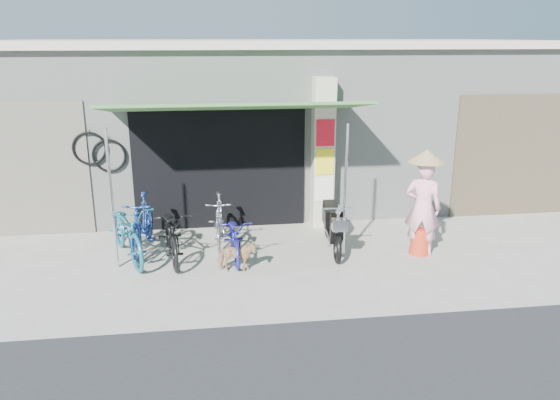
{
  "coord_description": "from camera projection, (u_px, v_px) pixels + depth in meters",
  "views": [
    {
      "loc": [
        -1.39,
        -8.04,
        3.74
      ],
      "look_at": [
        -0.2,
        1.0,
        1.0
      ],
      "focal_mm": 35.0,
      "sensor_mm": 36.0,
      "label": 1
    }
  ],
  "objects": [
    {
      "name": "neighbour_left",
      "position": [
        19.0,
        171.0,
        10.34
      ],
      "size": [
        2.6,
        0.06,
        2.6
      ],
      "primitive_type": "cube",
      "color": "#6B665B",
      "rests_on": "ground"
    },
    {
      "name": "neighbour_right",
      "position": [
        512.0,
        156.0,
        11.6
      ],
      "size": [
        2.6,
        0.06,
        2.6
      ],
      "primitive_type": "cube",
      "color": "brown",
      "rests_on": "ground"
    },
    {
      "name": "bike_teal",
      "position": [
        127.0,
        231.0,
        9.44
      ],
      "size": [
        1.35,
        2.07,
        1.03
      ],
      "primitive_type": "imported",
      "rotation": [
        0.0,
        0.0,
        0.37
      ],
      "color": "#1C677E",
      "rests_on": "ground"
    },
    {
      "name": "bike_navy",
      "position": [
        235.0,
        237.0,
        9.49
      ],
      "size": [
        0.57,
        1.52,
        0.79
      ],
      "primitive_type": "imported",
      "rotation": [
        0.0,
        0.0,
        0.03
      ],
      "color": "#202294",
      "rests_on": "ground"
    },
    {
      "name": "bike_silver",
      "position": [
        219.0,
        221.0,
        10.06
      ],
      "size": [
        0.53,
        1.62,
        0.96
      ],
      "primitive_type": "imported",
      "rotation": [
        0.0,
        0.0,
        -0.05
      ],
      "color": "#B7B6BB",
      "rests_on": "ground"
    },
    {
      "name": "shop_pillar",
      "position": [
        323.0,
        153.0,
        10.88
      ],
      "size": [
        0.42,
        0.44,
        3.0
      ],
      "color": "beige",
      "rests_on": "ground"
    },
    {
      "name": "bicycle_shop",
      "position": [
        266.0,
        118.0,
        13.19
      ],
      "size": [
        12.3,
        5.3,
        3.66
      ],
      "color": "#A5AAA2",
      "rests_on": "ground"
    },
    {
      "name": "bike_black",
      "position": [
        171.0,
        233.0,
        9.45
      ],
      "size": [
        0.9,
        1.87,
        0.94
      ],
      "primitive_type": "imported",
      "rotation": [
        0.0,
        0.0,
        0.16
      ],
      "color": "black",
      "rests_on": "ground"
    },
    {
      "name": "street_dog",
      "position": [
        237.0,
        257.0,
        8.96
      ],
      "size": [
        0.67,
        0.37,
        0.54
      ],
      "primitive_type": "imported",
      "rotation": [
        0.0,
        0.0,
        1.44
      ],
      "color": "#997151",
      "rests_on": "ground"
    },
    {
      "name": "nun",
      "position": [
        423.0,
        204.0,
        9.53
      ],
      "size": [
        0.74,
        0.64,
        1.9
      ],
      "rotation": [
        0.0,
        0.0,
        2.7
      ],
      "color": "#FFABC2",
      "rests_on": "ground"
    },
    {
      "name": "ground",
      "position": [
        300.0,
        276.0,
        8.89
      ],
      "size": [
        80.0,
        80.0,
        0.0
      ],
      "primitive_type": "plane",
      "color": "#ABA79A",
      "rests_on": "ground"
    },
    {
      "name": "awning",
      "position": [
        236.0,
        109.0,
        9.59
      ],
      "size": [
        4.6,
        1.88,
        2.72
      ],
      "color": "#397032",
      "rests_on": "ground"
    },
    {
      "name": "moped",
      "position": [
        332.0,
        225.0,
        9.9
      ],
      "size": [
        0.5,
        1.75,
        0.99
      ],
      "rotation": [
        0.0,
        0.0,
        -0.08
      ],
      "color": "black",
      "rests_on": "ground"
    },
    {
      "name": "bike_blue",
      "position": [
        142.0,
        224.0,
        9.78
      ],
      "size": [
        0.65,
        1.74,
        1.02
      ],
      "primitive_type": "imported",
      "rotation": [
        0.0,
        0.0,
        -0.1
      ],
      "color": "navy",
      "rests_on": "ground"
    }
  ]
}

